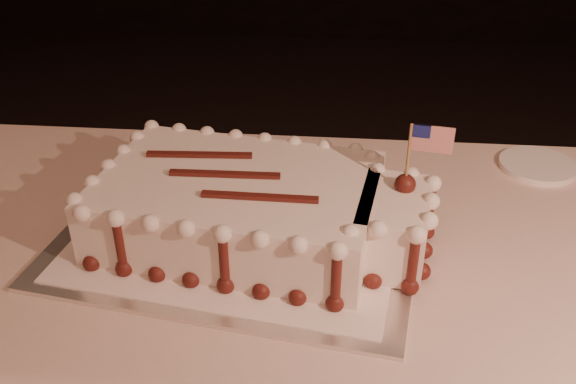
{
  "coord_description": "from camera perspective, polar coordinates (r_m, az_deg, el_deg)",
  "views": [
    {
      "loc": [
        0.06,
        -0.24,
        1.37
      ],
      "look_at": [
        -0.01,
        0.62,
        0.84
      ],
      "focal_mm": 40.0,
      "sensor_mm": 36.0,
      "label": 1
    }
  ],
  "objects": [
    {
      "name": "cake_board",
      "position": [
        1.07,
        -4.29,
        -3.81
      ],
      "size": [
        0.64,
        0.52,
        0.01
      ],
      "primitive_type": "cube",
      "rotation": [
        0.0,
        0.0,
        -0.15
      ],
      "color": "silver",
      "rests_on": "banquet_table"
    },
    {
      "name": "doily",
      "position": [
        1.06,
        -4.3,
        -3.59
      ],
      "size": [
        0.57,
        0.47,
        0.0
      ],
      "primitive_type": "cube",
      "rotation": [
        0.0,
        0.0,
        -0.15
      ],
      "color": "white",
      "rests_on": "cake_board"
    },
    {
      "name": "sheet_cake",
      "position": [
        1.03,
        -2.79,
        -1.43
      ],
      "size": [
        0.57,
        0.37,
        0.22
      ],
      "color": "white",
      "rests_on": "doily"
    },
    {
      "name": "side_plate",
      "position": [
        1.35,
        21.31,
        2.23
      ],
      "size": [
        0.15,
        0.15,
        0.01
      ],
      "primitive_type": "cylinder",
      "color": "white",
      "rests_on": "banquet_table"
    }
  ]
}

